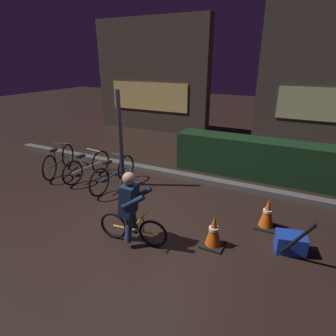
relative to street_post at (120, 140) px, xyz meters
The scene contains 13 objects.
ground_plane 2.09m from the street_post, 42.54° to the right, with size 40.00×40.00×0.00m, color black.
sidewalk_curb 1.95m from the street_post, 37.41° to the left, with size 12.00×0.24×0.12m, color #56544F.
hedge_row 3.69m from the street_post, 31.44° to the left, with size 4.80×0.70×0.99m, color black.
storefront_left 5.82m from the street_post, 112.28° to the left, with size 4.88×0.54×4.33m.
street_post is the anchor object (origin of this frame).
parked_bike_leftmost 2.07m from the street_post, behind, with size 0.59×1.54×0.74m.
parked_bike_left_mid 1.27m from the street_post, behind, with size 0.46×1.51×0.70m.
parked_bike_center_left 0.81m from the street_post, 109.79° to the right, with size 0.46×1.61×0.74m.
traffic_cone_near 3.09m from the street_post, 25.95° to the right, with size 0.36×0.36×0.55m.
traffic_cone_far 3.48m from the street_post, ahead, with size 0.36×0.36×0.57m.
blue_crate 4.02m from the street_post, 13.33° to the right, with size 0.44×0.32×0.30m, color #193DB7.
cyclist 2.34m from the street_post, 51.10° to the right, with size 1.18×0.50×1.25m.
closed_umbrella 4.09m from the street_post, 16.60° to the right, with size 0.05×0.05×0.85m, color black.
Camera 1 is at (2.38, -3.77, 2.83)m, focal length 29.63 mm.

